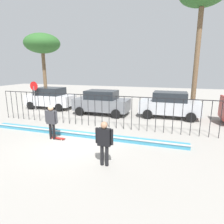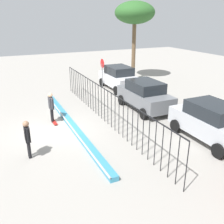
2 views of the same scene
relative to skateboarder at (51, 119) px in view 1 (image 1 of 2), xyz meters
The scene contains 11 objects.
ground_plane 1.61m from the skateboarder, ahead, with size 60.00×60.00×0.00m, color #9E9991.
bowl_coping_ledge 1.73m from the skateboarder, 33.99° to the left, with size 11.00×0.41×0.27m.
perimeter_fence 3.05m from the skateboarder, 66.61° to the left, with size 14.04×0.04×2.00m.
skateboarder is the anchor object (origin of this frame).
skateboard 1.04m from the skateboarder, 10.17° to the left, with size 0.80×0.20×0.07m.
camera_operator 3.94m from the skateboarder, 26.66° to the right, with size 0.69×0.26×1.71m.
parked_car_white 8.28m from the skateboarder, 125.81° to the left, with size 4.30×2.12×1.90m.
parked_car_gray 6.00m from the skateboarder, 85.93° to the left, with size 4.30×2.12×1.90m.
parked_car_silver 8.63m from the skateboarder, 49.82° to the left, with size 4.30×2.12×1.90m.
stop_sign 7.84m from the skateboarder, 135.22° to the left, with size 0.76×0.07×2.50m.
palm_tree_short 13.04m from the skateboarder, 127.89° to the left, with size 3.62×3.62×7.08m.
Camera 1 is at (4.64, -7.87, 3.58)m, focal length 30.81 mm.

